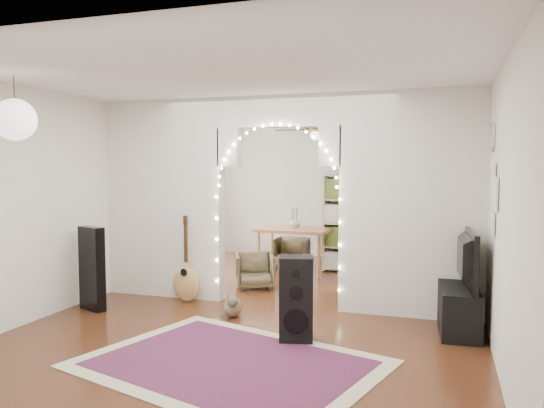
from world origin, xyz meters
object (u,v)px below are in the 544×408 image
(acoustic_guitar, at_px, (186,270))
(dining_chair_right, at_px, (255,271))
(bookcase, at_px, (372,224))
(dining_table, at_px, (294,233))
(dining_chair_left, at_px, (291,252))
(floor_speaker, at_px, (296,299))
(media_console, at_px, (458,309))

(acoustic_guitar, xyz_separation_m, dining_chair_right, (0.59, 1.05, -0.17))
(bookcase, height_order, dining_table, bookcase)
(dining_chair_left, distance_m, dining_chair_right, 1.71)
(acoustic_guitar, bearing_deg, bookcase, 67.47)
(dining_table, relative_size, dining_chair_left, 2.10)
(dining_chair_right, bearing_deg, dining_table, 54.14)
(dining_table, bearing_deg, bookcase, 19.90)
(floor_speaker, height_order, dining_chair_left, floor_speaker)
(dining_table, xyz_separation_m, dining_chair_left, (-0.18, 0.45, -0.41))
(media_console, bearing_deg, dining_chair_left, 129.33)
(acoustic_guitar, distance_m, dining_chair_right, 1.22)
(acoustic_guitar, height_order, bookcase, bookcase)
(floor_speaker, xyz_separation_m, bookcase, (0.28, 3.78, 0.39))
(floor_speaker, distance_m, dining_chair_right, 2.45)
(dining_chair_left, bearing_deg, acoustic_guitar, -103.34)
(bookcase, bearing_deg, floor_speaker, -78.33)
(bookcase, relative_size, dining_chair_right, 2.96)
(acoustic_guitar, relative_size, floor_speaker, 1.11)
(acoustic_guitar, xyz_separation_m, floor_speaker, (1.81, -1.07, 0.01))
(acoustic_guitar, distance_m, floor_speaker, 2.10)
(acoustic_guitar, height_order, dining_table, acoustic_guitar)
(bookcase, height_order, dining_chair_left, bookcase)
(floor_speaker, xyz_separation_m, dining_chair_left, (-1.15, 3.83, -0.17))
(dining_chair_left, xyz_separation_m, dining_chair_right, (-0.07, -1.71, -0.01))
(bookcase, distance_m, dining_chair_left, 1.53)
(floor_speaker, bearing_deg, dining_chair_left, 92.85)
(bookcase, distance_m, dining_chair_right, 2.31)
(dining_chair_right, bearing_deg, acoustic_guitar, -143.61)
(dining_table, height_order, dining_chair_left, dining_table)
(media_console, xyz_separation_m, dining_table, (-2.57, 2.52, 0.43))
(media_console, height_order, dining_chair_right, dining_chair_right)
(bookcase, relative_size, dining_chair_left, 2.83)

